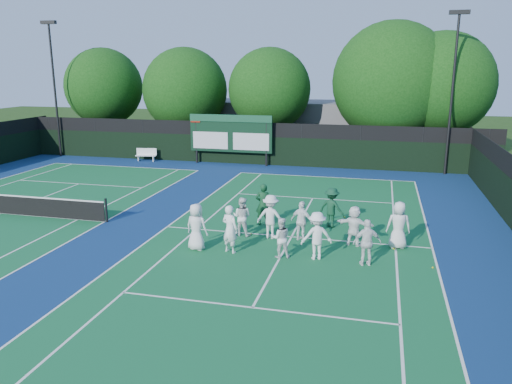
% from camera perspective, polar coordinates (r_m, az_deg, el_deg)
% --- Properties ---
extents(ground, '(120.00, 120.00, 0.00)m').
position_cam_1_polar(ground, '(19.62, 3.56, -6.09)').
color(ground, '#1A360E').
rests_on(ground, ground).
extents(court_apron, '(34.00, 32.00, 0.01)m').
position_cam_1_polar(court_apron, '(22.31, -11.31, -3.83)').
color(court_apron, navy).
rests_on(court_apron, ground).
extents(near_court, '(11.05, 23.85, 0.01)m').
position_cam_1_polar(near_court, '(20.55, 4.07, -5.13)').
color(near_court, '#125A2E').
rests_on(near_court, ground).
extents(left_court, '(11.05, 23.85, 0.01)m').
position_cam_1_polar(left_court, '(26.65, -27.08, -2.18)').
color(left_court, '#125A2E').
rests_on(left_court, ground).
extents(back_fence, '(34.00, 0.08, 3.00)m').
position_cam_1_polar(back_fence, '(35.78, -1.16, 5.36)').
color(back_fence, black).
rests_on(back_fence, ground).
extents(scoreboard, '(6.00, 0.21, 3.55)m').
position_cam_1_polar(scoreboard, '(35.55, -2.93, 6.65)').
color(scoreboard, black).
rests_on(scoreboard, ground).
extents(clubhouse, '(18.00, 6.00, 4.00)m').
position_cam_1_polar(clubhouse, '(42.73, 6.92, 7.54)').
color(clubhouse, slate).
rests_on(clubhouse, ground).
extents(light_pole_left, '(1.20, 0.30, 10.12)m').
position_cam_1_polar(light_pole_left, '(41.66, -22.16, 12.41)').
color(light_pole_left, black).
rests_on(light_pole_left, ground).
extents(light_pole_right, '(1.20, 0.30, 10.12)m').
position_cam_1_polar(light_pole_right, '(34.10, 21.67, 12.32)').
color(light_pole_right, black).
rests_on(light_pole_right, ground).
extents(tennis_net, '(11.30, 0.10, 1.10)m').
position_cam_1_polar(tennis_net, '(26.54, -27.20, -1.18)').
color(tennis_net, black).
rests_on(tennis_net, ground).
extents(bench, '(1.54, 0.68, 0.95)m').
position_cam_1_polar(bench, '(37.99, -12.43, 4.25)').
color(bench, white).
rests_on(bench, ground).
extents(tree_a, '(6.29, 6.29, 8.36)m').
position_cam_1_polar(tree_a, '(43.80, -16.76, 11.22)').
color(tree_a, black).
rests_on(tree_a, ground).
extents(tree_b, '(6.66, 6.66, 8.34)m').
position_cam_1_polar(tree_b, '(40.65, -7.86, 11.20)').
color(tree_b, black).
rests_on(tree_b, ground).
extents(tree_c, '(6.25, 6.25, 8.27)m').
position_cam_1_polar(tree_c, '(38.64, 1.81, 11.41)').
color(tree_c, black).
rests_on(tree_c, ground).
extents(tree_d, '(8.49, 8.49, 10.02)m').
position_cam_1_polar(tree_d, '(37.74, 15.51, 11.71)').
color(tree_d, black).
rests_on(tree_d, ground).
extents(tree_e, '(7.27, 7.27, 9.25)m').
position_cam_1_polar(tree_e, '(37.95, 20.62, 11.16)').
color(tree_e, black).
rests_on(tree_e, ground).
extents(tennis_ball_0, '(0.07, 0.07, 0.07)m').
position_cam_1_polar(tennis_ball_0, '(20.77, -0.58, -4.82)').
color(tennis_ball_0, gold).
rests_on(tennis_ball_0, ground).
extents(tennis_ball_1, '(0.07, 0.07, 0.07)m').
position_cam_1_polar(tennis_ball_1, '(19.67, 12.64, -6.27)').
color(tennis_ball_1, gold).
rests_on(tennis_ball_1, ground).
extents(tennis_ball_2, '(0.07, 0.07, 0.07)m').
position_cam_1_polar(tennis_ball_2, '(18.45, 19.55, -8.14)').
color(tennis_ball_2, gold).
rests_on(tennis_ball_2, ground).
extents(tennis_ball_4, '(0.07, 0.07, 0.07)m').
position_cam_1_polar(tennis_ball_4, '(23.41, 10.10, -2.85)').
color(tennis_ball_4, gold).
rests_on(tennis_ball_4, ground).
extents(tennis_ball_5, '(0.07, 0.07, 0.07)m').
position_cam_1_polar(tennis_ball_5, '(19.84, 15.47, -6.26)').
color(tennis_ball_5, gold).
rests_on(tennis_ball_5, ground).
extents(player_front_0, '(0.98, 0.74, 1.81)m').
position_cam_1_polar(player_front_0, '(18.99, -6.82, -3.98)').
color(player_front_0, silver).
rests_on(player_front_0, ground).
extents(player_front_1, '(0.78, 0.65, 1.84)m').
position_cam_1_polar(player_front_1, '(18.59, -3.00, -4.25)').
color(player_front_1, white).
rests_on(player_front_1, ground).
extents(player_front_2, '(0.86, 0.75, 1.50)m').
position_cam_1_polar(player_front_2, '(18.16, 2.83, -5.25)').
color(player_front_2, white).
rests_on(player_front_2, ground).
extents(player_front_3, '(1.30, 1.03, 1.77)m').
position_cam_1_polar(player_front_3, '(18.08, 6.95, -4.99)').
color(player_front_3, white).
rests_on(player_front_3, ground).
extents(player_front_4, '(1.06, 0.66, 1.68)m').
position_cam_1_polar(player_front_4, '(17.82, 12.58, -5.67)').
color(player_front_4, white).
rests_on(player_front_4, ground).
extents(player_back_0, '(0.85, 0.70, 1.62)m').
position_cam_1_polar(player_back_0, '(20.48, -1.62, -2.82)').
color(player_back_0, white).
rests_on(player_back_0, ground).
extents(player_back_1, '(1.20, 0.74, 1.81)m').
position_cam_1_polar(player_back_1, '(20.13, 1.69, -2.84)').
color(player_back_1, silver).
rests_on(player_back_1, ground).
extents(player_back_2, '(1.03, 0.71, 1.62)m').
position_cam_1_polar(player_back_2, '(19.96, 5.25, -3.33)').
color(player_back_2, white).
rests_on(player_back_2, ground).
extents(player_back_3, '(1.55, 0.80, 1.59)m').
position_cam_1_polar(player_back_3, '(19.70, 11.15, -3.81)').
color(player_back_3, white).
rests_on(player_back_3, ground).
extents(player_back_4, '(0.95, 0.66, 1.84)m').
position_cam_1_polar(player_back_4, '(19.76, 15.98, -3.66)').
color(player_back_4, silver).
rests_on(player_back_4, ground).
extents(coach_left, '(0.74, 0.55, 1.86)m').
position_cam_1_polar(coach_left, '(21.83, 0.82, -1.42)').
color(coach_left, '#103D1F').
rests_on(coach_left, ground).
extents(coach_right, '(1.29, 1.01, 1.76)m').
position_cam_1_polar(coach_right, '(21.72, 8.63, -1.80)').
color(coach_right, '#103C24').
rests_on(coach_right, ground).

